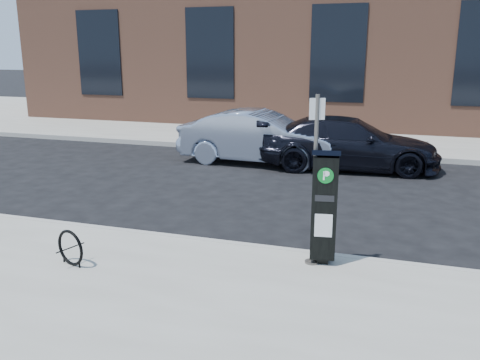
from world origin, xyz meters
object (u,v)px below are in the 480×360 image
at_px(car_silver, 260,137).
at_px(car_dark, 348,143).
at_px(parking_kiosk, 324,205).
at_px(bike_rack, 70,248).
at_px(sign_pole, 314,183).

bearing_deg(car_silver, car_dark, -85.79).
distance_m(parking_kiosk, car_dark, 6.89).
bearing_deg(car_silver, parking_kiosk, -155.37).
relative_size(parking_kiosk, bike_rack, 3.15).
xyz_separation_m(bike_rack, car_silver, (0.62, 7.98, 0.34)).
xyz_separation_m(parking_kiosk, bike_rack, (-3.43, -1.20, -0.61)).
xyz_separation_m(sign_pole, car_dark, (-0.22, 6.95, -0.66)).
height_order(parking_kiosk, car_silver, parking_kiosk).
bearing_deg(car_silver, sign_pole, -156.60).
height_order(sign_pole, car_dark, sign_pole).
distance_m(parking_kiosk, car_silver, 7.34).
bearing_deg(sign_pole, car_silver, 86.82).
bearing_deg(bike_rack, parking_kiosk, 36.71).
relative_size(sign_pole, car_silver, 0.54).
distance_m(car_silver, car_dark, 2.45).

